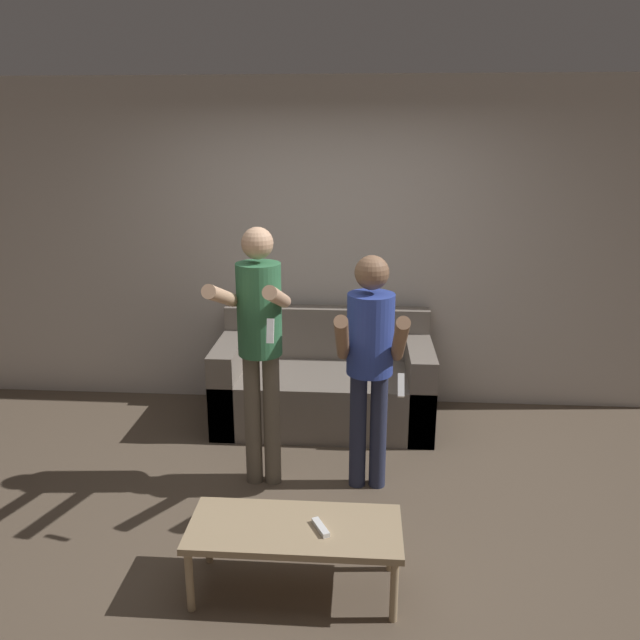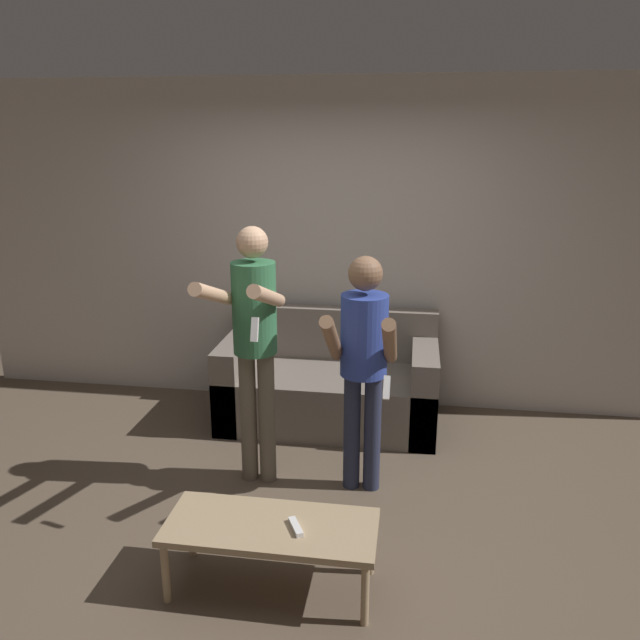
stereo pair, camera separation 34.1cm
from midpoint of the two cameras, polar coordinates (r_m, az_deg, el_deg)
name	(u,v)px [view 1 (the left image)]	position (r m, az deg, el deg)	size (l,w,h in m)	color
ground_plane	(305,526)	(3.95, -3.96, -18.31)	(14.00, 14.00, 0.00)	brown
wall_back	(325,247)	(5.21, -1.38, 6.63)	(6.40, 0.06, 2.70)	beige
couch	(324,385)	(5.07, -1.53, -6.04)	(1.70, 0.85, 0.87)	slate
person_standing_left	(259,333)	(3.93, -8.07, -1.20)	(0.40, 0.78, 1.72)	#6B6051
person_standing_right	(370,352)	(3.89, 2.10, -2.93)	(0.42, 0.69, 1.56)	#282D47
coffee_table	(294,533)	(3.32, -5.46, -18.85)	(1.07, 0.45, 0.38)	tan
remote_on_table	(321,527)	(3.25, -3.11, -18.48)	(0.10, 0.15, 0.02)	white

